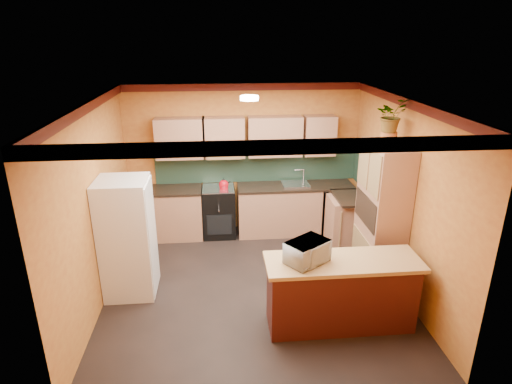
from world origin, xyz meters
The scene contains 15 objects.
room_shell centered at (0.02, 0.28, 2.09)m, with size 4.24×4.24×2.72m.
base_cabinets_back centered at (0.15, 1.80, 0.44)m, with size 3.65×0.60×0.88m, color tan.
countertop_back centered at (0.15, 1.80, 0.90)m, with size 3.65×0.62×0.04m, color black.
stove centered at (-0.48, 1.80, 0.46)m, with size 0.58×0.58×0.91m, color black.
kettle centered at (-0.38, 1.75, 1.00)m, with size 0.17×0.17×0.18m, color #B90C1A, non-canonical shape.
sink centered at (0.92, 1.80, 0.94)m, with size 0.48×0.40×0.03m, color silver.
base_cabinets_right centered at (1.80, 1.13, 0.44)m, with size 0.60×0.80×0.88m, color tan.
countertop_right centered at (1.80, 1.13, 0.90)m, with size 0.62×0.80×0.04m, color black.
fridge centered at (-1.75, 0.04, 0.85)m, with size 0.68×0.66×1.70m, color white.
pantry centered at (1.85, 0.03, 1.05)m, with size 0.48×0.90×2.10m, color tan.
fern_pot centered at (1.85, 0.08, 2.18)m, with size 0.22×0.22×0.16m, color #A95929.
fern centered at (1.85, 0.08, 2.48)m, with size 0.40×0.35×0.45m, color tan.
breakfast_bar centered at (1.01, -0.97, 0.44)m, with size 1.80×0.55×0.88m, color #44130F.
bar_top centered at (1.01, -0.97, 0.91)m, with size 1.90×0.65×0.05m, color tan.
microwave centered at (0.56, -0.97, 1.07)m, with size 0.50×0.34×0.28m, color white.
Camera 1 is at (-0.46, -5.41, 3.51)m, focal length 30.00 mm.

